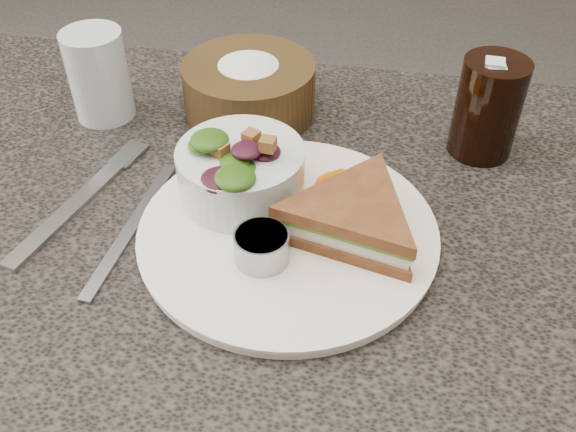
% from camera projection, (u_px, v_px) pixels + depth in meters
% --- Properties ---
extents(dining_table, '(1.00, 0.70, 0.75)m').
position_uv_depth(dining_table, '(262.00, 415.00, 0.92)').
color(dining_table, black).
rests_on(dining_table, floor).
extents(dinner_plate, '(0.30, 0.30, 0.01)m').
position_uv_depth(dinner_plate, '(288.00, 233.00, 0.65)').
color(dinner_plate, white).
rests_on(dinner_plate, dining_table).
extents(sandwich, '(0.20, 0.20, 0.04)m').
position_uv_depth(sandwich, '(354.00, 218.00, 0.63)').
color(sandwich, brown).
rests_on(sandwich, dinner_plate).
extents(salad_bowl, '(0.16, 0.16, 0.08)m').
position_uv_depth(salad_bowl, '(241.00, 164.00, 0.66)').
color(salad_bowl, silver).
rests_on(salad_bowl, dinner_plate).
extents(dressing_ramekin, '(0.06, 0.06, 0.03)m').
position_uv_depth(dressing_ramekin, '(262.00, 247.00, 0.60)').
color(dressing_ramekin, gray).
rests_on(dressing_ramekin, dinner_plate).
extents(orange_wedge, '(0.08, 0.08, 0.03)m').
position_uv_depth(orange_wedge, '(341.00, 178.00, 0.69)').
color(orange_wedge, '#FF6500').
rests_on(orange_wedge, dinner_plate).
extents(fork, '(0.07, 0.20, 0.01)m').
position_uv_depth(fork, '(74.00, 206.00, 0.69)').
color(fork, '#9A9C9E').
rests_on(fork, dining_table).
extents(knife, '(0.03, 0.21, 0.00)m').
position_uv_depth(knife, '(132.00, 227.00, 0.66)').
color(knife, gray).
rests_on(knife, dining_table).
extents(bread_basket, '(0.18, 0.18, 0.09)m').
position_uv_depth(bread_basket, '(249.00, 81.00, 0.80)').
color(bread_basket, '#493519').
rests_on(bread_basket, dining_table).
extents(cola_glass, '(0.08, 0.08, 0.13)m').
position_uv_depth(cola_glass, '(489.00, 103.00, 0.73)').
color(cola_glass, black).
rests_on(cola_glass, dining_table).
extents(water_glass, '(0.08, 0.08, 0.11)m').
position_uv_depth(water_glass, '(99.00, 75.00, 0.79)').
color(water_glass, '#B2BCC2').
rests_on(water_glass, dining_table).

